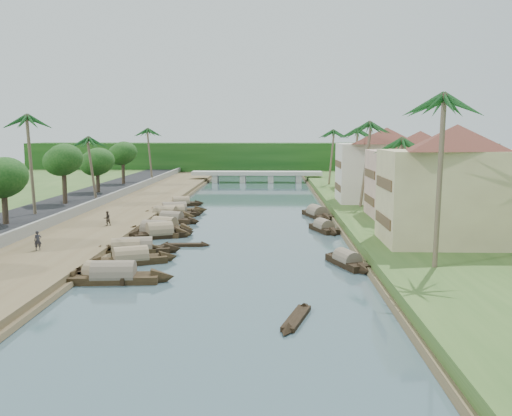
{
  "coord_description": "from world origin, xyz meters",
  "views": [
    {
      "loc": [
        3.39,
        -51.02,
        10.69
      ],
      "look_at": [
        1.48,
        14.6,
        2.0
      ],
      "focal_mm": 40.0,
      "sensor_mm": 36.0,
      "label": 1
    }
  ],
  "objects_px": {
    "person_near": "(38,241)",
    "sampan_0": "(114,277)",
    "bridge": "(257,174)",
    "building_near": "(455,183)",
    "sampan_1": "(101,275)"
  },
  "relations": [
    {
      "from": "building_near",
      "to": "sampan_1",
      "type": "bearing_deg",
      "value": -162.32
    },
    {
      "from": "bridge",
      "to": "person_near",
      "type": "bearing_deg",
      "value": -102.19
    },
    {
      "from": "bridge",
      "to": "person_near",
      "type": "xyz_separation_m",
      "value": [
        -16.45,
        -76.18,
        -0.09
      ]
    },
    {
      "from": "bridge",
      "to": "building_near",
      "type": "distance_m",
      "value": 76.54
    },
    {
      "from": "building_near",
      "to": "sampan_0",
      "type": "xyz_separation_m",
      "value": [
        -27.0,
        -9.37,
        -5.97
      ]
    },
    {
      "from": "sampan_1",
      "to": "person_near",
      "type": "relative_size",
      "value": 4.05
    },
    {
      "from": "person_near",
      "to": "sampan_0",
      "type": "bearing_deg",
      "value": -68.86
    },
    {
      "from": "bridge",
      "to": "sampan_1",
      "type": "distance_m",
      "value": 83.44
    },
    {
      "from": "bridge",
      "to": "sampan_0",
      "type": "relative_size",
      "value": 3.09
    },
    {
      "from": "building_near",
      "to": "sampan_0",
      "type": "relative_size",
      "value": 1.64
    },
    {
      "from": "building_near",
      "to": "sampan_1",
      "type": "xyz_separation_m",
      "value": [
        -28.04,
        -8.94,
        -5.97
      ]
    },
    {
      "from": "bridge",
      "to": "building_near",
      "type": "bearing_deg",
      "value": -75.61
    },
    {
      "from": "bridge",
      "to": "person_near",
      "type": "relative_size",
      "value": 16.77
    },
    {
      "from": "building_near",
      "to": "sampan_1",
      "type": "relative_size",
      "value": 2.19
    },
    {
      "from": "sampan_0",
      "to": "person_near",
      "type": "relative_size",
      "value": 5.43
    }
  ]
}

